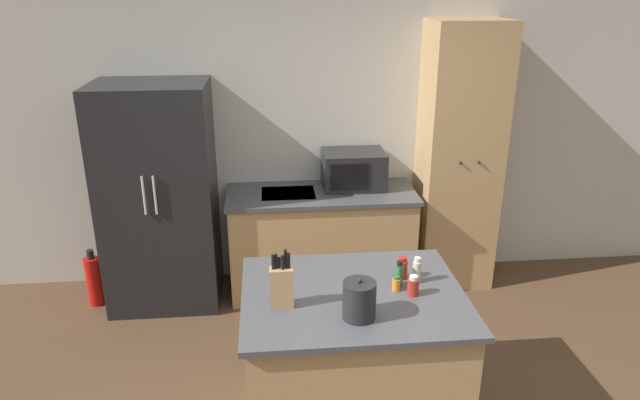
{
  "coord_description": "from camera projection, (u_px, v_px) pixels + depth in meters",
  "views": [
    {
      "loc": [
        -0.44,
        -2.45,
        2.52
      ],
      "look_at": [
        -0.07,
        1.4,
        1.05
      ],
      "focal_mm": 32.0,
      "sensor_mm": 36.0,
      "label": 1
    }
  ],
  "objects": [
    {
      "name": "microwave",
      "position": [
        353.0,
        169.0,
        4.81
      ],
      "size": [
        0.52,
        0.39,
        0.31
      ],
      "color": "#232326",
      "rests_on": "back_counter"
    },
    {
      "name": "spice_bottle_short_red",
      "position": [
        413.0,
        286.0,
        3.13
      ],
      "size": [
        0.06,
        0.06,
        0.12
      ],
      "color": "#B2281E",
      "rests_on": "kitchen_island"
    },
    {
      "name": "spice_bottle_amber_oil",
      "position": [
        399.0,
        274.0,
        3.22
      ],
      "size": [
        0.04,
        0.04,
        0.15
      ],
      "color": "#337033",
      "rests_on": "kitchen_island"
    },
    {
      "name": "kettle",
      "position": [
        359.0,
        300.0,
        2.9
      ],
      "size": [
        0.17,
        0.17,
        0.23
      ],
      "color": "#232326",
      "rests_on": "kitchen_island"
    },
    {
      "name": "back_counter",
      "position": [
        321.0,
        240.0,
        4.91
      ],
      "size": [
        1.57,
        0.66,
        0.9
      ],
      "color": "tan",
      "rests_on": "ground_plane"
    },
    {
      "name": "kitchen_island",
      "position": [
        352.0,
        361.0,
        3.33
      ],
      "size": [
        1.24,
        0.99,
        0.91
      ],
      "color": "tan",
      "rests_on": "ground_plane"
    },
    {
      "name": "knife_block",
      "position": [
        282.0,
        286.0,
        2.99
      ],
      "size": [
        0.12,
        0.07,
        0.33
      ],
      "color": "tan",
      "rests_on": "kitchen_island"
    },
    {
      "name": "wall_back",
      "position": [
        318.0,
        135.0,
        4.92
      ],
      "size": [
        7.2,
        0.06,
        2.6
      ],
      "color": "beige",
      "rests_on": "ground_plane"
    },
    {
      "name": "spice_bottle_green_herb",
      "position": [
        402.0,
        268.0,
        3.3
      ],
      "size": [
        0.06,
        0.06,
        0.13
      ],
      "color": "#B2281E",
      "rests_on": "kitchen_island"
    },
    {
      "name": "pantry_cabinet",
      "position": [
        459.0,
        159.0,
        4.83
      ],
      "size": [
        0.63,
        0.52,
        2.27
      ],
      "color": "tan",
      "rests_on": "ground_plane"
    },
    {
      "name": "fire_extinguisher",
      "position": [
        94.0,
        280.0,
        4.72
      ],
      "size": [
        0.13,
        0.13,
        0.5
      ],
      "color": "red",
      "rests_on": "ground_plane"
    },
    {
      "name": "spice_bottle_pale_salt",
      "position": [
        417.0,
        270.0,
        3.26
      ],
      "size": [
        0.05,
        0.05,
        0.15
      ],
      "color": "beige",
      "rests_on": "kitchen_island"
    },
    {
      "name": "spice_bottle_tall_dark",
      "position": [
        396.0,
        284.0,
        3.18
      ],
      "size": [
        0.05,
        0.05,
        0.09
      ],
      "color": "orange",
      "rests_on": "kitchen_island"
    },
    {
      "name": "refrigerator",
      "position": [
        160.0,
        197.0,
        4.59
      ],
      "size": [
        0.88,
        0.72,
        1.83
      ],
      "color": "black",
      "rests_on": "ground_plane"
    }
  ]
}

